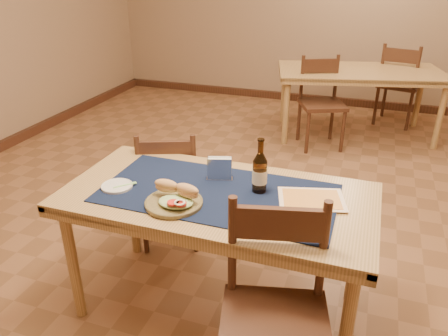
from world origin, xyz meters
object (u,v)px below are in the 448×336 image
(sandwich_plate, at_px, (175,199))
(napkin_holder, at_px, (220,169))
(beer_bottle, at_px, (260,172))
(main_table, at_px, (218,207))
(chair_main_far, at_px, (170,185))
(chair_main_near, at_px, (275,315))
(back_table, at_px, (360,77))

(sandwich_plate, height_order, napkin_holder, napkin_holder)
(sandwich_plate, distance_m, beer_bottle, 0.45)
(main_table, bearing_deg, chair_main_far, 136.30)
(sandwich_plate, bearing_deg, main_table, 49.71)
(chair_main_far, distance_m, napkin_holder, 0.71)
(chair_main_near, distance_m, beer_bottle, 0.72)
(back_table, height_order, sandwich_plate, sandwich_plate)
(chair_main_far, distance_m, chair_main_near, 1.39)
(main_table, bearing_deg, sandwich_plate, -130.29)
(main_table, height_order, sandwich_plate, sandwich_plate)
(beer_bottle, xyz_separation_m, napkin_holder, (-0.24, 0.06, -0.05))
(main_table, relative_size, napkin_holder, 10.68)
(main_table, xyz_separation_m, back_table, (0.53, 3.15, 0.00))
(beer_bottle, bearing_deg, chair_main_near, -68.07)
(main_table, relative_size, chair_main_far, 1.84)
(beer_bottle, bearing_deg, main_table, -156.29)
(beer_bottle, bearing_deg, chair_main_far, 149.88)
(back_table, bearing_deg, beer_bottle, -96.16)
(napkin_holder, bearing_deg, beer_bottle, -14.93)
(chair_main_far, distance_m, sandwich_plate, 0.86)
(chair_main_far, xyz_separation_m, beer_bottle, (0.73, -0.42, 0.41))
(chair_main_near, bearing_deg, sandwich_plate, 152.33)
(chair_main_near, bearing_deg, beer_bottle, 111.93)
(main_table, relative_size, back_table, 0.83)
(back_table, distance_m, beer_bottle, 3.09)
(chair_main_far, bearing_deg, chair_main_near, -46.06)
(back_table, relative_size, chair_main_near, 1.98)
(back_table, height_order, beer_bottle, beer_bottle)
(back_table, relative_size, beer_bottle, 6.65)
(chair_main_far, bearing_deg, sandwich_plate, -61.29)
(back_table, relative_size, napkin_holder, 12.81)
(chair_main_far, bearing_deg, back_table, 68.09)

